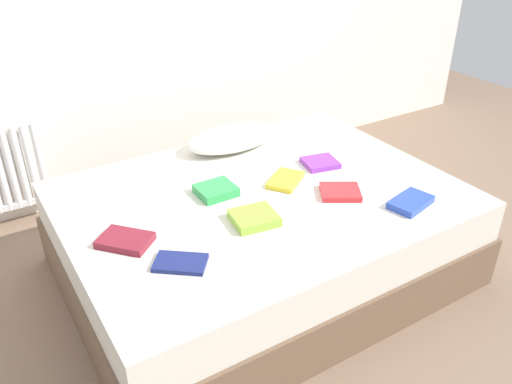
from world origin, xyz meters
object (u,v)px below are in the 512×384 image
(radiator, at_px, (15,166))
(textbook_red, at_px, (340,192))
(bed, at_px, (261,234))
(textbook_blue, at_px, (411,202))
(textbook_maroon, at_px, (125,240))
(textbook_green, at_px, (216,190))
(textbook_navy, at_px, (180,263))
(textbook_yellow, at_px, (285,180))
(pillow, at_px, (232,138))
(textbook_purple, at_px, (320,163))
(textbook_lime, at_px, (254,218))

(radiator, distance_m, textbook_red, 1.96)
(bed, relative_size, textbook_blue, 8.83)
(textbook_maroon, xyz_separation_m, textbook_green, (0.54, 0.17, 0.01))
(bed, height_order, radiator, radiator)
(textbook_navy, relative_size, textbook_yellow, 0.97)
(radiator, height_order, pillow, radiator)
(textbook_green, bearing_deg, textbook_blue, -39.06)
(textbook_green, bearing_deg, pillow, 51.15)
(radiator, xyz_separation_m, textbook_yellow, (1.17, -1.17, 0.11))
(radiator, height_order, textbook_navy, radiator)
(textbook_purple, xyz_separation_m, textbook_green, (-0.65, 0.02, 0.01))
(pillow, relative_size, textbook_yellow, 2.59)
(bed, height_order, textbook_purple, textbook_purple)
(pillow, distance_m, textbook_blue, 1.12)
(textbook_maroon, bearing_deg, textbook_navy, -13.49)
(pillow, distance_m, textbook_maroon, 1.08)
(textbook_lime, height_order, textbook_red, textbook_lime)
(textbook_green, height_order, textbook_red, textbook_green)
(textbook_maroon, bearing_deg, textbook_purple, 56.03)
(textbook_purple, relative_size, textbook_red, 0.93)
(textbook_green, bearing_deg, textbook_maroon, -162.82)
(textbook_red, bearing_deg, textbook_navy, -141.99)
(textbook_lime, distance_m, textbook_navy, 0.45)
(radiator, distance_m, textbook_green, 1.36)
(bed, xyz_separation_m, textbook_lime, (-0.17, -0.21, 0.27))
(textbook_blue, distance_m, textbook_yellow, 0.65)
(textbook_navy, bearing_deg, textbook_blue, 30.34)
(bed, height_order, textbook_maroon, textbook_maroon)
(textbook_green, relative_size, textbook_blue, 0.83)
(textbook_maroon, distance_m, textbook_lime, 0.59)
(textbook_green, height_order, textbook_blue, textbook_green)
(bed, distance_m, textbook_red, 0.48)
(textbook_red, relative_size, textbook_yellow, 0.90)
(pillow, height_order, textbook_purple, pillow)
(radiator, relative_size, textbook_green, 2.98)
(bed, relative_size, textbook_red, 10.14)
(textbook_navy, bearing_deg, textbook_purple, 60.02)
(textbook_yellow, bearing_deg, textbook_purple, -22.34)
(pillow, distance_m, textbook_green, 0.56)
(textbook_red, distance_m, textbook_navy, 0.94)
(bed, distance_m, radiator, 1.57)
(radiator, relative_size, textbook_lime, 2.75)
(textbook_red, xyz_separation_m, textbook_yellow, (-0.16, 0.25, -0.00))
(textbook_purple, relative_size, textbook_yellow, 0.84)
(radiator, relative_size, textbook_yellow, 2.55)
(bed, relative_size, textbook_yellow, 9.09)
(textbook_purple, bearing_deg, textbook_navy, -146.04)
(textbook_red, height_order, textbook_blue, textbook_blue)
(textbook_green, distance_m, textbook_navy, 0.59)
(textbook_purple, height_order, textbook_lime, textbook_lime)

